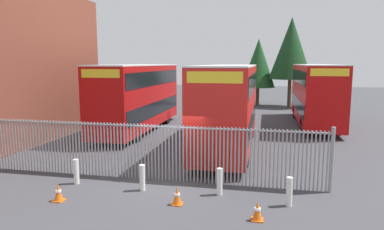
{
  "coord_description": "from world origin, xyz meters",
  "views": [
    {
      "loc": [
        3.49,
        -12.55,
        4.54
      ],
      "look_at": [
        0.0,
        4.0,
        2.0
      ],
      "focal_mm": 32.57,
      "sensor_mm": 36.0,
      "label": 1
    }
  ],
  "objects_px": {
    "double_decker_bus_behind_fence_left": "(138,95)",
    "bollard_far_right": "(289,192)",
    "double_decker_bus_near_gate": "(229,103)",
    "traffic_cone_near_kerb": "(177,196)",
    "traffic_cone_by_gate": "(257,211)",
    "double_decker_bus_behind_fence_right": "(315,92)",
    "bollard_near_left": "(76,172)",
    "bollard_center_front": "(142,178)",
    "traffic_cone_mid_forecourt": "(58,193)",
    "bollard_near_right": "(220,182)"
  },
  "relations": [
    {
      "from": "double_decker_bus_behind_fence_left",
      "to": "bollard_far_right",
      "type": "bearing_deg",
      "value": -50.17
    },
    {
      "from": "bollard_near_right",
      "to": "bollard_far_right",
      "type": "relative_size",
      "value": 1.0
    },
    {
      "from": "traffic_cone_mid_forecourt",
      "to": "double_decker_bus_behind_fence_left",
      "type": "bearing_deg",
      "value": 98.02
    },
    {
      "from": "traffic_cone_by_gate",
      "to": "bollard_near_right",
      "type": "bearing_deg",
      "value": 127.4
    },
    {
      "from": "double_decker_bus_behind_fence_left",
      "to": "bollard_far_right",
      "type": "relative_size",
      "value": 11.38
    },
    {
      "from": "traffic_cone_mid_forecourt",
      "to": "bollard_near_right",
      "type": "bearing_deg",
      "value": 17.79
    },
    {
      "from": "double_decker_bus_behind_fence_right",
      "to": "bollard_far_right",
      "type": "height_order",
      "value": "double_decker_bus_behind_fence_right"
    },
    {
      "from": "bollard_far_right",
      "to": "traffic_cone_mid_forecourt",
      "type": "relative_size",
      "value": 1.61
    },
    {
      "from": "bollard_near_left",
      "to": "traffic_cone_mid_forecourt",
      "type": "bearing_deg",
      "value": -79.62
    },
    {
      "from": "double_decker_bus_behind_fence_right",
      "to": "traffic_cone_mid_forecourt",
      "type": "height_order",
      "value": "double_decker_bus_behind_fence_right"
    },
    {
      "from": "double_decker_bus_behind_fence_left",
      "to": "bollard_center_front",
      "type": "distance_m",
      "value": 11.56
    },
    {
      "from": "double_decker_bus_behind_fence_left",
      "to": "traffic_cone_by_gate",
      "type": "relative_size",
      "value": 18.32
    },
    {
      "from": "double_decker_bus_near_gate",
      "to": "traffic_cone_by_gate",
      "type": "distance_m",
      "value": 9.06
    },
    {
      "from": "double_decker_bus_behind_fence_left",
      "to": "double_decker_bus_behind_fence_right",
      "type": "bearing_deg",
      "value": 21.64
    },
    {
      "from": "double_decker_bus_near_gate",
      "to": "traffic_cone_near_kerb",
      "type": "height_order",
      "value": "double_decker_bus_near_gate"
    },
    {
      "from": "bollard_far_right",
      "to": "double_decker_bus_near_gate",
      "type": "bearing_deg",
      "value": 110.31
    },
    {
      "from": "traffic_cone_by_gate",
      "to": "traffic_cone_near_kerb",
      "type": "relative_size",
      "value": 1.0
    },
    {
      "from": "double_decker_bus_behind_fence_right",
      "to": "bollard_center_front",
      "type": "xyz_separation_m",
      "value": [
        -7.8,
        -15.36,
        -1.95
      ]
    },
    {
      "from": "traffic_cone_mid_forecourt",
      "to": "traffic_cone_near_kerb",
      "type": "relative_size",
      "value": 1.0
    },
    {
      "from": "bollard_far_right",
      "to": "bollard_center_front",
      "type": "bearing_deg",
      "value": 176.19
    },
    {
      "from": "bollard_near_left",
      "to": "bollard_center_front",
      "type": "height_order",
      "value": "same"
    },
    {
      "from": "double_decker_bus_behind_fence_right",
      "to": "double_decker_bus_behind_fence_left",
      "type": "bearing_deg",
      "value": -158.36
    },
    {
      "from": "bollard_far_right",
      "to": "traffic_cone_near_kerb",
      "type": "distance_m",
      "value": 3.59
    },
    {
      "from": "bollard_near_left",
      "to": "bollard_center_front",
      "type": "xyz_separation_m",
      "value": [
        2.69,
        -0.15,
        0.0
      ]
    },
    {
      "from": "bollard_far_right",
      "to": "traffic_cone_near_kerb",
      "type": "bearing_deg",
      "value": -169.78
    },
    {
      "from": "double_decker_bus_behind_fence_right",
      "to": "traffic_cone_mid_forecourt",
      "type": "distance_m",
      "value": 19.81
    },
    {
      "from": "bollard_near_right",
      "to": "bollard_far_right",
      "type": "height_order",
      "value": "same"
    },
    {
      "from": "double_decker_bus_near_gate",
      "to": "bollard_near_right",
      "type": "xyz_separation_m",
      "value": [
        0.43,
        -6.88,
        -1.95
      ]
    },
    {
      "from": "double_decker_bus_near_gate",
      "to": "traffic_cone_near_kerb",
      "type": "relative_size",
      "value": 18.32
    },
    {
      "from": "double_decker_bus_behind_fence_right",
      "to": "bollard_center_front",
      "type": "relative_size",
      "value": 11.38
    },
    {
      "from": "bollard_near_right",
      "to": "traffic_cone_mid_forecourt",
      "type": "distance_m",
      "value": 5.41
    },
    {
      "from": "bollard_near_right",
      "to": "double_decker_bus_behind_fence_right",
      "type": "bearing_deg",
      "value": 71.67
    },
    {
      "from": "bollard_near_right",
      "to": "double_decker_bus_near_gate",
      "type": "bearing_deg",
      "value": 93.56
    },
    {
      "from": "bollard_far_right",
      "to": "traffic_cone_by_gate",
      "type": "height_order",
      "value": "bollard_far_right"
    },
    {
      "from": "bollard_near_right",
      "to": "traffic_cone_near_kerb",
      "type": "height_order",
      "value": "bollard_near_right"
    },
    {
      "from": "traffic_cone_by_gate",
      "to": "traffic_cone_mid_forecourt",
      "type": "relative_size",
      "value": 1.0
    },
    {
      "from": "double_decker_bus_behind_fence_left",
      "to": "bollard_near_right",
      "type": "xyz_separation_m",
      "value": [
        6.85,
        -10.49,
        -1.95
      ]
    },
    {
      "from": "double_decker_bus_near_gate",
      "to": "traffic_cone_near_kerb",
      "type": "bearing_deg",
      "value": -95.72
    },
    {
      "from": "bollard_far_right",
      "to": "traffic_cone_by_gate",
      "type": "bearing_deg",
      "value": -127.46
    },
    {
      "from": "bollard_near_right",
      "to": "traffic_cone_by_gate",
      "type": "distance_m",
      "value": 2.21
    },
    {
      "from": "double_decker_bus_near_gate",
      "to": "bollard_near_right",
      "type": "distance_m",
      "value": 7.16
    },
    {
      "from": "traffic_cone_mid_forecourt",
      "to": "traffic_cone_near_kerb",
      "type": "bearing_deg",
      "value": 7.65
    },
    {
      "from": "bollard_far_right",
      "to": "traffic_cone_mid_forecourt",
      "type": "bearing_deg",
      "value": -171.12
    },
    {
      "from": "double_decker_bus_behind_fence_right",
      "to": "bollard_near_right",
      "type": "distance_m",
      "value": 16.14
    },
    {
      "from": "traffic_cone_by_gate",
      "to": "bollard_center_front",
      "type": "bearing_deg",
      "value": 158.73
    },
    {
      "from": "bollard_center_front",
      "to": "traffic_cone_mid_forecourt",
      "type": "distance_m",
      "value": 2.82
    },
    {
      "from": "double_decker_bus_behind_fence_right",
      "to": "bollard_center_front",
      "type": "distance_m",
      "value": 17.33
    },
    {
      "from": "double_decker_bus_behind_fence_right",
      "to": "traffic_cone_mid_forecourt",
      "type": "xyz_separation_m",
      "value": [
        -10.18,
        -16.86,
        -2.13
      ]
    },
    {
      "from": "bollard_near_left",
      "to": "traffic_cone_near_kerb",
      "type": "height_order",
      "value": "bollard_near_left"
    },
    {
      "from": "double_decker_bus_near_gate",
      "to": "bollard_near_right",
      "type": "relative_size",
      "value": 11.38
    }
  ]
}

